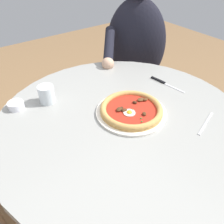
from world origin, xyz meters
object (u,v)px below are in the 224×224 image
at_px(pizza_on_plate, 132,110).
at_px(diner_person, 134,72).
at_px(water_glass, 47,95).
at_px(ramekin_capers, 16,105).
at_px(cafe_chair_diner, 135,68).
at_px(steak_knife, 162,82).
at_px(dining_table, 122,139).
at_px(fork_utensil, 206,123).

height_order(pizza_on_plate, diner_person, diner_person).
height_order(water_glass, ramekin_capers, water_glass).
distance_m(ramekin_capers, cafe_chair_diner, 1.02).
distance_m(steak_knife, cafe_chair_diner, 0.64).
height_order(pizza_on_plate, steak_knife, pizza_on_plate).
xyz_separation_m(steak_knife, cafe_chair_diner, (0.29, 0.52, -0.22)).
xyz_separation_m(pizza_on_plate, ramekin_capers, (-0.37, 0.32, 0.00)).
xyz_separation_m(pizza_on_plate, steak_knife, (0.28, 0.10, -0.01)).
xyz_separation_m(pizza_on_plate, diner_person, (0.47, 0.53, -0.20)).
height_order(dining_table, ramekin_capers, ramekin_capers).
bearing_deg(steak_knife, water_glass, 160.82).
bearing_deg(cafe_chair_diner, ramekin_capers, -162.30).
bearing_deg(cafe_chair_diner, dining_table, -135.04).
relative_size(fork_utensil, diner_person, 0.13).
bearing_deg(ramekin_capers, dining_table, -43.88).
height_order(water_glass, cafe_chair_diner, cafe_chair_diner).
bearing_deg(water_glass, diner_person, 18.54).
height_order(ramekin_capers, fork_utensil, ramekin_capers).
height_order(diner_person, cafe_chair_diner, diner_person).
relative_size(water_glass, diner_person, 0.07).
relative_size(steak_knife, cafe_chair_diner, 0.24).
bearing_deg(steak_knife, dining_table, -163.86).
bearing_deg(dining_table, pizza_on_plate, -5.46).
relative_size(dining_table, ramekin_capers, 15.40).
distance_m(water_glass, diner_person, 0.79).
relative_size(water_glass, ramekin_capers, 1.19).
bearing_deg(pizza_on_plate, fork_utensil, -48.57).
distance_m(dining_table, fork_utensil, 0.35).
relative_size(steak_knife, ramekin_capers, 2.93).
bearing_deg(dining_table, cafe_chair_diner, 44.96).
xyz_separation_m(fork_utensil, cafe_chair_diner, (0.38, 0.84, -0.22)).
xyz_separation_m(water_glass, fork_utensil, (0.44, -0.51, -0.03)).
bearing_deg(diner_person, water_glass, -161.46).
bearing_deg(fork_utensil, pizza_on_plate, 131.43).
relative_size(pizza_on_plate, fork_utensil, 1.86).
xyz_separation_m(water_glass, steak_knife, (0.53, -0.18, -0.03)).
bearing_deg(ramekin_capers, steak_knife, -18.47).
bearing_deg(dining_table, water_glass, 125.55).
distance_m(ramekin_capers, diner_person, 0.90).
xyz_separation_m(dining_table, fork_utensil, (0.24, -0.23, 0.13)).
distance_m(dining_table, ramekin_capers, 0.48).
bearing_deg(pizza_on_plate, diner_person, 47.96).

